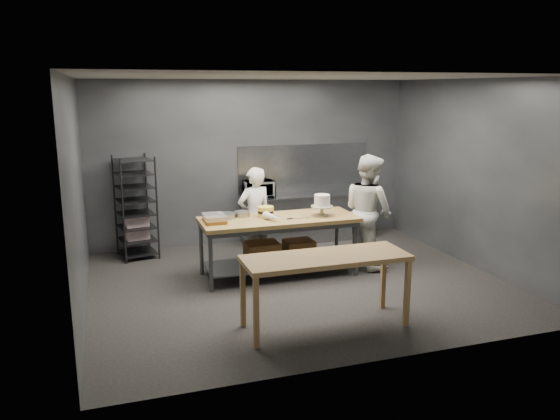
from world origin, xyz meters
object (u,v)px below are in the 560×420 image
object	(u,v)px
work_table	(279,240)
chef_behind	(254,216)
frosted_cake_stand	(322,202)
layer_cake	(266,212)
chef_right	(368,211)
near_counter	(326,263)
speed_rack	(136,208)
microwave	(259,189)

from	to	relation	value
work_table	chef_behind	world-z (taller)	chef_behind
frosted_cake_stand	layer_cake	bearing A→B (deg)	165.61
chef_right	near_counter	bearing A→B (deg)	127.93
speed_rack	chef_behind	world-z (taller)	speed_rack
work_table	layer_cake	bearing A→B (deg)	144.46
near_counter	chef_right	world-z (taller)	chef_right
chef_right	microwave	xyz separation A→B (m)	(-1.33, 1.73, 0.13)
frosted_cake_stand	layer_cake	distance (m)	0.88
layer_cake	work_table	bearing A→B (deg)	-35.54
speed_rack	frosted_cake_stand	xyz separation A→B (m)	(2.69, -1.75, 0.28)
work_table	frosted_cake_stand	size ratio (longest dim) A/B	7.06
near_counter	layer_cake	distance (m)	2.08
microwave	chef_behind	bearing A→B (deg)	-109.48
work_table	chef_right	world-z (taller)	chef_right
work_table	microwave	world-z (taller)	microwave
near_counter	layer_cake	bearing A→B (deg)	93.72
chef_right	layer_cake	world-z (taller)	chef_right
work_table	near_counter	distance (m)	1.96
speed_rack	chef_right	size ratio (longest dim) A/B	0.95
microwave	layer_cake	xyz separation A→B (m)	(-0.35, -1.62, -0.05)
speed_rack	layer_cake	distance (m)	2.41
speed_rack	frosted_cake_stand	world-z (taller)	speed_rack
chef_behind	layer_cake	world-z (taller)	chef_behind
speed_rack	chef_behind	bearing A→B (deg)	-29.32
frosted_cake_stand	chef_right	bearing A→B (deg)	6.76
work_table	speed_rack	size ratio (longest dim) A/B	1.37
work_table	chef_behind	size ratio (longest dim) A/B	1.48
chef_behind	microwave	bearing A→B (deg)	-122.41
work_table	microwave	distance (m)	1.81
near_counter	chef_behind	size ratio (longest dim) A/B	1.24
chef_behind	layer_cake	size ratio (longest dim) A/B	6.59
speed_rack	microwave	distance (m)	2.21
speed_rack	chef_right	bearing A→B (deg)	-25.10
chef_behind	chef_right	distance (m)	1.84
work_table	layer_cake	world-z (taller)	layer_cake
near_counter	layer_cake	world-z (taller)	layer_cake
microwave	frosted_cake_stand	size ratio (longest dim) A/B	1.59
chef_right	layer_cake	distance (m)	1.69
near_counter	microwave	world-z (taller)	microwave
layer_cake	microwave	bearing A→B (deg)	77.71
chef_behind	frosted_cake_stand	size ratio (longest dim) A/B	4.76
chef_behind	near_counter	bearing A→B (deg)	80.81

